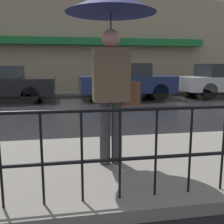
# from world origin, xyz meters

# --- Properties ---
(ground_plane) EXTENTS (80.00, 80.00, 0.00)m
(ground_plane) POSITION_xyz_m (0.00, 0.00, 0.00)
(ground_plane) COLOR black
(sidewalk_far) EXTENTS (28.00, 1.71, 0.13)m
(sidewalk_far) POSITION_xyz_m (0.00, 4.67, 0.06)
(sidewalk_far) COLOR slate
(sidewalk_far) RESTS_ON ground_plane
(lane_marking) EXTENTS (25.20, 0.12, 0.01)m
(lane_marking) POSITION_xyz_m (0.00, 0.00, 0.00)
(lane_marking) COLOR gold
(lane_marking) RESTS_ON ground_plane
(building_storefront) EXTENTS (28.00, 0.85, 4.92)m
(building_storefront) POSITION_xyz_m (0.00, 5.65, 2.47)
(building_storefront) COLOR gray
(building_storefront) RESTS_ON ground_plane
(pedestrian) EXTENTS (1.08, 1.08, 2.11)m
(pedestrian) POSITION_xyz_m (1.67, -5.13, 1.81)
(pedestrian) COLOR #333338
(pedestrian) RESTS_ON sidewalk_near
(car_navy) EXTENTS (3.95, 1.74, 1.49)m
(car_navy) POSITION_xyz_m (3.61, 2.53, 0.76)
(car_navy) COLOR #19234C
(car_navy) RESTS_ON ground_plane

